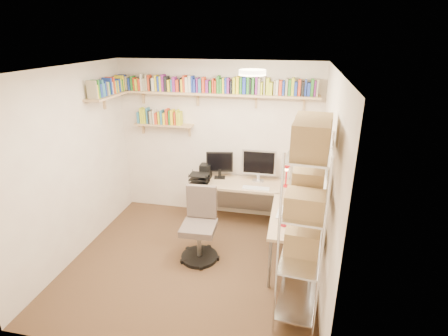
% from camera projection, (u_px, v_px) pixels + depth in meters
% --- Properties ---
extents(ground, '(3.20, 3.20, 0.00)m').
position_uv_depth(ground, '(193.00, 263.00, 4.66)').
color(ground, '#412A1C').
rests_on(ground, ground).
extents(room_shell, '(3.24, 3.04, 2.52)m').
position_uv_depth(room_shell, '(189.00, 153.00, 4.10)').
color(room_shell, beige).
rests_on(room_shell, ground).
extents(wall_shelves, '(3.12, 1.09, 0.80)m').
position_uv_depth(wall_shelves, '(187.00, 93.00, 5.19)').
color(wall_shelves, tan).
rests_on(wall_shelves, ground).
extents(corner_desk, '(1.87, 1.78, 1.21)m').
position_uv_depth(corner_desk, '(255.00, 191.00, 5.14)').
color(corner_desk, '#D2B089').
rests_on(corner_desk, ground).
extents(office_chair, '(0.52, 0.53, 0.99)m').
position_uv_depth(office_chair, '(200.00, 229.00, 4.65)').
color(office_chair, black).
rests_on(office_chair, ground).
extents(wire_rack, '(0.48, 0.87, 2.16)m').
position_uv_depth(wire_rack, '(307.00, 189.00, 3.39)').
color(wire_rack, silver).
rests_on(wire_rack, ground).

